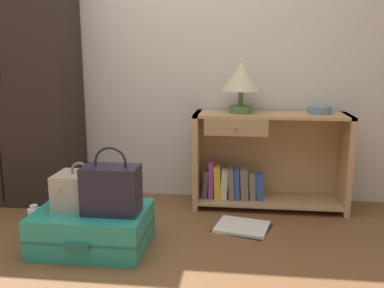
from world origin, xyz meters
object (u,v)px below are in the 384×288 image
at_px(train_case, 81,190).
at_px(open_book_on_floor, 242,227).
at_px(suitcase_large, 93,228).
at_px(bowl, 319,110).
at_px(bookshelf, 262,161).
at_px(handbag, 111,189).
at_px(table_lamp, 241,79).
at_px(wardrobe, 9,73).
at_px(bottle, 35,222).

xyz_separation_m(train_case, open_book_on_floor, (0.96, 0.36, -0.33)).
bearing_deg(open_book_on_floor, suitcase_large, -156.41).
bearing_deg(bowl, bookshelf, -178.06).
relative_size(bowl, train_case, 0.60).
bearing_deg(bowl, handbag, -145.26).
bearing_deg(table_lamp, open_book_on_floor, -86.19).
relative_size(wardrobe, suitcase_large, 3.03).
bearing_deg(handbag, table_lamp, 50.65).
distance_m(wardrobe, handbag, 1.47).
bearing_deg(train_case, bookshelf, 36.39).
relative_size(table_lamp, suitcase_large, 0.55).
bearing_deg(bottle, wardrobe, 125.05).
relative_size(train_case, handbag, 0.73).
bearing_deg(bottle, table_lamp, 30.59).
height_order(table_lamp, suitcase_large, table_lamp).
distance_m(suitcase_large, open_book_on_floor, 0.97).
xyz_separation_m(bowl, handbag, (-1.29, -0.89, -0.36)).
relative_size(bottle, open_book_on_floor, 0.50).
height_order(train_case, handbag, handbag).
relative_size(bookshelf, bowl, 6.51).
xyz_separation_m(wardrobe, bookshelf, (1.93, 0.06, -0.65)).
distance_m(bookshelf, open_book_on_floor, 0.59).
xyz_separation_m(bookshelf, bowl, (0.40, 0.01, 0.39)).
height_order(table_lamp, train_case, table_lamp).
bearing_deg(wardrobe, table_lamp, 1.73).
xyz_separation_m(bookshelf, handbag, (-0.89, -0.88, 0.03)).
distance_m(table_lamp, open_book_on_floor, 1.06).
bearing_deg(table_lamp, bottle, -149.41).
relative_size(handbag, open_book_on_floor, 0.91).
relative_size(wardrobe, table_lamp, 5.49).
bearing_deg(bottle, train_case, -10.21).
distance_m(suitcase_large, handbag, 0.30).
distance_m(bookshelf, bowl, 0.56).
bearing_deg(suitcase_large, bookshelf, 39.44).
xyz_separation_m(table_lamp, suitcase_large, (-0.86, -0.84, -0.84)).
xyz_separation_m(handbag, bottle, (-0.55, 0.13, -0.28)).
xyz_separation_m(wardrobe, bottle, (0.49, -0.70, -0.90)).
bearing_deg(bowl, suitcase_large, -148.91).
bearing_deg(suitcase_large, handbag, -14.35).
bearing_deg(bottle, suitcase_large, -12.65).
bearing_deg(wardrobe, bookshelf, 1.66).
relative_size(suitcase_large, open_book_on_floor, 1.55).
height_order(wardrobe, handbag, wardrobe).
xyz_separation_m(suitcase_large, open_book_on_floor, (0.89, 0.39, -0.11)).
bearing_deg(wardrobe, open_book_on_floor, -12.70).
relative_size(wardrobe, train_case, 6.99).
height_order(table_lamp, handbag, table_lamp).
height_order(bowl, open_book_on_floor, bowl).
relative_size(suitcase_large, bottle, 3.12).
distance_m(table_lamp, bowl, 0.61).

